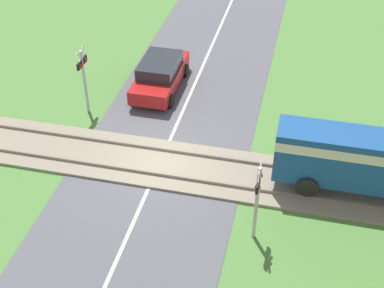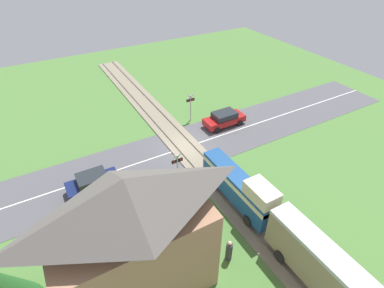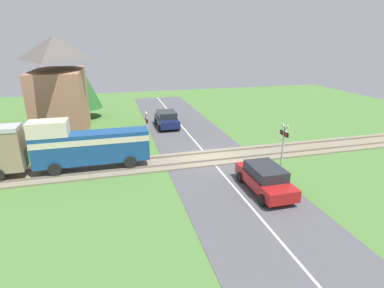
# 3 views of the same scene
# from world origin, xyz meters

# --- Properties ---
(ground_plane) EXTENTS (60.00, 60.00, 0.00)m
(ground_plane) POSITION_xyz_m (0.00, 0.00, 0.00)
(ground_plane) COLOR #4C7A38
(road_surface) EXTENTS (48.00, 6.40, 0.02)m
(road_surface) POSITION_xyz_m (0.00, 0.00, 0.01)
(road_surface) COLOR #515156
(road_surface) RESTS_ON ground_plane
(track_bed) EXTENTS (2.80, 48.00, 0.24)m
(track_bed) POSITION_xyz_m (0.00, 0.00, 0.07)
(track_bed) COLOR gray
(track_bed) RESTS_ON ground_plane
(car_near_crossing) EXTENTS (4.22, 1.88, 1.47)m
(car_near_crossing) POSITION_xyz_m (-5.26, -1.44, 0.77)
(car_near_crossing) COLOR #A81919
(car_near_crossing) RESTS_ON ground_plane
(car_far_side) EXTENTS (3.86, 1.97, 1.53)m
(car_far_side) POSITION_xyz_m (8.63, 1.44, 0.80)
(car_far_side) COLOR #141E4C
(car_far_side) RESTS_ON ground_plane
(crossing_signal_west_approach) EXTENTS (0.90, 0.18, 2.98)m
(crossing_signal_west_approach) POSITION_xyz_m (-2.78, -3.95, 1.92)
(crossing_signal_west_approach) COLOR #B7B7B7
(crossing_signal_west_approach) RESTS_ON ground_plane
(crossing_signal_east_approach) EXTENTS (0.90, 0.18, 2.98)m
(crossing_signal_east_approach) POSITION_xyz_m (2.78, 3.95, 1.92)
(crossing_signal_east_approach) COLOR #B7B7B7
(crossing_signal_east_approach) RESTS_ON ground_plane
(station_building) EXTENTS (8.13, 4.03, 8.18)m
(station_building) POSITION_xyz_m (8.31, 10.35, 3.99)
(station_building) COLOR #AD7A5B
(station_building) RESTS_ON ground_plane
(pedestrian_by_station) EXTENTS (0.40, 0.40, 1.62)m
(pedestrian_by_station) POSITION_xyz_m (3.12, 11.22, 0.74)
(pedestrian_by_station) COLOR #333338
(pedestrian_by_station) RESTS_ON ground_plane
(tree_by_station) EXTENTS (3.49, 3.49, 5.23)m
(tree_by_station) POSITION_xyz_m (14.58, 9.04, 3.13)
(tree_by_station) COLOR brown
(tree_by_station) RESTS_ON ground_plane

